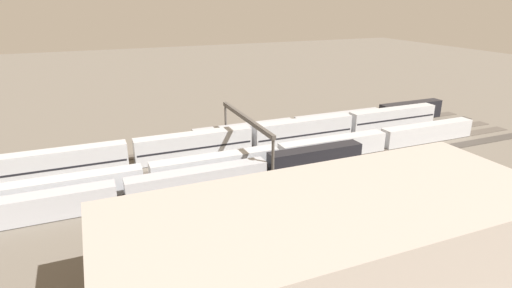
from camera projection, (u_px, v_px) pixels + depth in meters
ground_plane at (220, 164)px, 78.44m from camera, size 400.00×400.00×0.00m
track_bed_0 at (206, 147)px, 87.10m from camera, size 140.00×2.80×0.12m
track_bed_1 at (213, 155)px, 82.76m from camera, size 140.00×2.80×0.12m
track_bed_2 at (220, 164)px, 78.42m from camera, size 140.00×2.80×0.12m
track_bed_3 at (229, 173)px, 74.08m from camera, size 140.00×2.80×0.12m
track_bed_4 at (239, 184)px, 69.74m from camera, size 140.00×2.80×0.12m
train_on_track_4 at (189, 181)px, 65.95m from camera, size 66.40×3.00×4.40m
train_on_track_3 at (216, 165)px, 72.55m from camera, size 119.80×3.00×3.80m
train_on_track_0 at (334, 121)px, 97.98m from camera, size 66.40×3.00×4.40m
train_on_track_1 at (252, 138)px, 85.01m from camera, size 95.60×3.06×5.00m
signal_gantry at (246, 123)px, 77.89m from camera, size 0.70×25.00×8.80m
maintenance_shed at (334, 245)px, 43.45m from camera, size 47.92×19.34×10.50m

